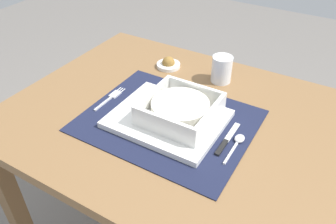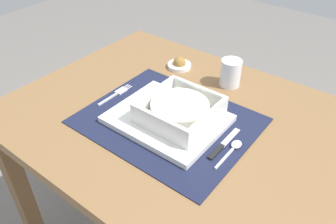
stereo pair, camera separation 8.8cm
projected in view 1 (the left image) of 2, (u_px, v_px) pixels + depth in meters
The scene contains 9 objects.
dining_table at pixel (181, 145), 0.98m from camera, with size 0.96×0.72×0.73m.
placemat at pixel (168, 121), 0.90m from camera, with size 0.44×0.36×0.00m, color #191E38.
serving_plate at pixel (168, 119), 0.89m from camera, with size 0.29×0.23×0.02m, color white.
porridge_bowl at pixel (180, 110), 0.87m from camera, with size 0.18×0.18×0.06m.
fork at pixel (112, 97), 0.98m from camera, with size 0.02×0.13×0.00m.
spoon at pixel (238, 141), 0.83m from camera, with size 0.02×0.11×0.01m.
butter_knife at pixel (227, 140), 0.83m from camera, with size 0.01×0.14×0.01m.
drinking_glass at pixel (222, 70), 1.04m from camera, with size 0.06×0.06×0.08m.
condiment_saucer at pixel (168, 64), 1.13m from camera, with size 0.08×0.08×0.04m.
Camera 1 is at (0.34, -0.64, 1.29)m, focal length 36.17 mm.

